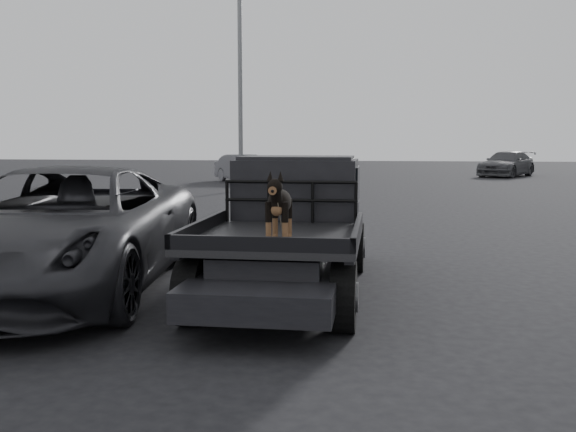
# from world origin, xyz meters

# --- Properties ---
(ground) EXTENTS (120.00, 120.00, 0.00)m
(ground) POSITION_xyz_m (0.00, 0.00, 0.00)
(ground) COLOR black
(ground) RESTS_ON ground
(flatbed_ute) EXTENTS (2.00, 5.40, 0.92)m
(flatbed_ute) POSITION_xyz_m (-0.71, 2.09, 0.46)
(flatbed_ute) COLOR black
(flatbed_ute) RESTS_ON ground
(ute_cab) EXTENTS (1.72, 1.30, 0.88)m
(ute_cab) POSITION_xyz_m (-0.71, 3.04, 1.36)
(ute_cab) COLOR black
(ute_cab) RESTS_ON flatbed_ute
(headache_rack) EXTENTS (1.80, 0.08, 0.55)m
(headache_rack) POSITION_xyz_m (-0.71, 2.29, 1.20)
(headache_rack) COLOR black
(headache_rack) RESTS_ON flatbed_ute
(dog) EXTENTS (0.32, 0.60, 0.74)m
(dog) POSITION_xyz_m (-0.61, 0.68, 1.29)
(dog) COLOR black
(dog) RESTS_ON flatbed_ute
(parked_suv) EXTENTS (3.47, 6.31, 1.68)m
(parked_suv) POSITION_xyz_m (-3.75, 1.82, 0.84)
(parked_suv) COLOR #29292E
(parked_suv) RESTS_ON ground
(distant_car_a) EXTENTS (3.70, 4.11, 1.36)m
(distant_car_a) POSITION_xyz_m (-6.09, 24.63, 0.68)
(distant_car_a) COLOR #55545A
(distant_car_a) RESTS_ON ground
(distant_car_b) EXTENTS (4.24, 5.28, 1.43)m
(distant_car_b) POSITION_xyz_m (7.69, 31.91, 0.72)
(distant_car_b) COLOR #424347
(distant_car_b) RESTS_ON ground
(floodlight_near) EXTENTS (1.08, 0.28, 12.85)m
(floodlight_near) POSITION_xyz_m (-5.10, 19.28, 7.02)
(floodlight_near) COLOR slate
(floodlight_near) RESTS_ON ground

